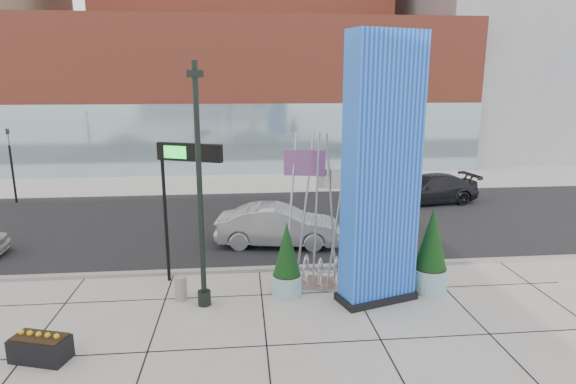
{
  "coord_description": "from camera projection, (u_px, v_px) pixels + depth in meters",
  "views": [
    {
      "loc": [
        0.47,
        -12.11,
        6.68
      ],
      "look_at": [
        1.84,
        2.0,
        3.34
      ],
      "focal_mm": 30.0,
      "sensor_mm": 36.0,
      "label": 1
    }
  ],
  "objects": [
    {
      "name": "ground",
      "position": [
        228.0,
        328.0,
        13.22
      ],
      "size": [
        160.0,
        160.0,
        0.0
      ],
      "primitive_type": "plane",
      "color": "#9E9991",
      "rests_on": "ground"
    },
    {
      "name": "street_asphalt",
      "position": [
        233.0,
        223.0,
        22.9
      ],
      "size": [
        80.0,
        12.0,
        0.02
      ],
      "primitive_type": "cube",
      "color": "black",
      "rests_on": "ground"
    },
    {
      "name": "curb_edge",
      "position": [
        231.0,
        270.0,
        17.08
      ],
      "size": [
        80.0,
        0.3,
        0.12
      ],
      "primitive_type": "cube",
      "color": "gray",
      "rests_on": "ground"
    },
    {
      "name": "tower_podium",
      "position": [
        247.0,
        94.0,
        38.21
      ],
      "size": [
        34.0,
        10.0,
        11.0
      ],
      "primitive_type": "cube",
      "color": "brown",
      "rests_on": "ground"
    },
    {
      "name": "tower_glass_front",
      "position": [
        249.0,
        139.0,
        34.25
      ],
      "size": [
        34.0,
        0.6,
        5.0
      ],
      "primitive_type": "cube",
      "color": "#8CA5B2",
      "rests_on": "ground"
    },
    {
      "name": "building_grey_parking",
      "position": [
        515.0,
        53.0,
        44.62
      ],
      "size": [
        20.0,
        18.0,
        18.0
      ],
      "primitive_type": "cube",
      "color": "slate",
      "rests_on": "ground"
    },
    {
      "name": "blue_pylon",
      "position": [
        381.0,
        177.0,
        14.08
      ],
      "size": [
        2.61,
        1.75,
        8.01
      ],
      "rotation": [
        0.0,
        0.0,
        0.31
      ],
      "color": "#0D37CF",
      "rests_on": "ground"
    },
    {
      "name": "lamp_post",
      "position": [
        201.0,
        212.0,
        13.93
      ],
      "size": [
        0.48,
        0.39,
        7.18
      ],
      "rotation": [
        0.0,
        0.0,
        0.24
      ],
      "color": "black",
      "rests_on": "ground"
    },
    {
      "name": "public_art_sculpture",
      "position": [
        314.0,
        246.0,
        15.81
      ],
      "size": [
        2.48,
        1.75,
        5.1
      ],
      "rotation": [
        0.0,
        0.0,
        -0.31
      ],
      "color": "#BBBEC0",
      "rests_on": "ground"
    },
    {
      "name": "concrete_bollard",
      "position": [
        181.0,
        288.0,
        14.86
      ],
      "size": [
        0.39,
        0.39,
        0.75
      ],
      "primitive_type": "cylinder",
      "color": "gray",
      "rests_on": "ground"
    },
    {
      "name": "overhead_street_sign",
      "position": [
        188.0,
        163.0,
        15.52
      ],
      "size": [
        2.12,
        1.06,
        4.72
      ],
      "rotation": [
        0.0,
        0.0,
        -0.41
      ],
      "color": "black",
      "rests_on": "ground"
    },
    {
      "name": "round_planter_east",
      "position": [
        431.0,
        252.0,
        15.26
      ],
      "size": [
        1.12,
        1.12,
        2.81
      ],
      "color": "#8EBCC0",
      "rests_on": "ground"
    },
    {
      "name": "round_planter_mid",
      "position": [
        394.0,
        257.0,
        15.18
      ],
      "size": [
        1.02,
        1.02,
        2.56
      ],
      "color": "#8EBCC0",
      "rests_on": "ground"
    },
    {
      "name": "round_planter_west",
      "position": [
        287.0,
        261.0,
        15.04
      ],
      "size": [
        0.96,
        0.96,
        2.39
      ],
      "color": "#8EBCC0",
      "rests_on": "ground"
    },
    {
      "name": "box_planter_north",
      "position": [
        40.0,
        347.0,
        11.67
      ],
      "size": [
        1.5,
        1.05,
        0.75
      ],
      "rotation": [
        0.0,
        0.0,
        -0.29
      ],
      "color": "black",
      "rests_on": "ground"
    },
    {
      "name": "car_silver_mid",
      "position": [
        278.0,
        226.0,
        19.64
      ],
      "size": [
        5.22,
        2.46,
        1.65
      ],
      "primitive_type": "imported",
      "rotation": [
        0.0,
        0.0,
        1.43
      ],
      "color": "#999BA0",
      "rests_on": "ground"
    },
    {
      "name": "car_dark_east",
      "position": [
        429.0,
        189.0,
        26.4
      ],
      "size": [
        5.67,
        2.94,
        1.57
      ],
      "primitive_type": "imported",
      "rotation": [
        0.0,
        0.0,
        -1.43
      ],
      "color": "black",
      "rests_on": "ground"
    },
    {
      "name": "traffic_signal",
      "position": [
        11.0,
        162.0,
        26.09
      ],
      "size": [
        0.15,
        0.18,
        4.1
      ],
      "color": "black",
      "rests_on": "ground"
    }
  ]
}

